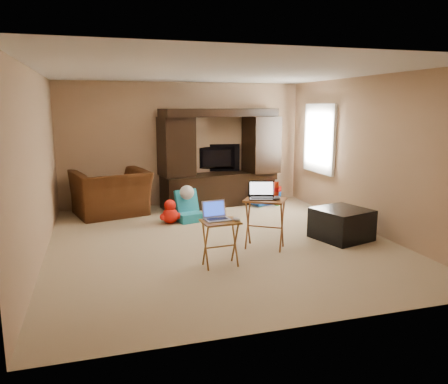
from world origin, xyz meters
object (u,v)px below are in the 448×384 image
object	(u,v)px
television	(217,158)
water_bottle	(276,189)
child_rocker	(189,206)
laptop_right	(262,191)
recliner	(111,193)
plush_toy	(170,211)
tray_table_right	(265,224)
entertainment_center	(220,158)
tray_table_left	(220,243)
mouse_right	(277,198)
ottoman	(342,224)
push_toy	(266,194)
mouse_left	(236,219)
laptop_left	(217,211)

from	to	relation	value
television	water_bottle	xyz separation A→B (m)	(0.04, -3.07, -0.11)
child_rocker	laptop_right	world-z (taller)	laptop_right
television	recliner	xyz separation A→B (m)	(-2.20, -0.50, -0.53)
plush_toy	tray_table_right	bearing A→B (deg)	-57.86
recliner	entertainment_center	bearing A→B (deg)	171.90
recliner	tray_table_left	xyz separation A→B (m)	(1.23, -3.16, -0.12)
laptop_right	child_rocker	bearing A→B (deg)	127.86
tray_table_right	water_bottle	distance (m)	0.52
child_rocker	tray_table_right	size ratio (longest dim) A/B	0.77
child_rocker	plush_toy	bearing A→B (deg)	176.98
entertainment_center	mouse_right	size ratio (longest dim) A/B	16.37
entertainment_center	ottoman	world-z (taller)	entertainment_center
mouse_right	water_bottle	world-z (taller)	water_bottle
recliner	water_bottle	world-z (taller)	water_bottle
push_toy	water_bottle	distance (m)	2.77
television	mouse_left	world-z (taller)	television
ottoman	laptop_right	xyz separation A→B (m)	(-1.34, -0.06, 0.61)
mouse_right	child_rocker	bearing A→B (deg)	114.45
recliner	laptop_right	world-z (taller)	laptop_right
plush_toy	laptop_right	bearing A→B (deg)	-58.52
entertainment_center	child_rocker	world-z (taller)	entertainment_center
mouse_right	mouse_left	bearing A→B (deg)	-148.09
recliner	child_rocker	world-z (taller)	recliner
entertainment_center	recliner	size ratio (longest dim) A/B	1.86
laptop_right	push_toy	bearing A→B (deg)	83.32
television	tray_table_right	xyz separation A→B (m)	(-0.16, -3.15, -0.58)
child_rocker	push_toy	xyz separation A→B (m)	(1.81, 0.84, -0.06)
mouse_left	water_bottle	bearing A→B (deg)	39.11
television	plush_toy	xyz separation A→B (m)	(-1.24, -1.42, -0.73)
laptop_left	push_toy	bearing A→B (deg)	51.93
recliner	mouse_right	world-z (taller)	recliner
mouse_left	television	bearing A→B (deg)	78.19
push_toy	entertainment_center	bearing A→B (deg)	148.38
television	push_toy	distance (m)	1.27
push_toy	mouse_left	size ratio (longest dim) A/B	4.85
recliner	push_toy	distance (m)	3.12
recliner	mouse_left	xyz separation A→B (m)	(1.42, -3.23, 0.20)
laptop_left	mouse_left	size ratio (longest dim) A/B	2.58
recliner	laptop_right	xyz separation A→B (m)	(2.00, -2.63, 0.42)
television	mouse_right	bearing A→B (deg)	97.24
child_rocker	water_bottle	world-z (taller)	water_bottle
plush_toy	mouse_right	xyz separation A→B (m)	(1.21, -1.85, 0.54)
ottoman	television	bearing A→B (deg)	110.40
recliner	tray_table_left	distance (m)	3.40
plush_toy	tray_table_left	xyz separation A→B (m)	(0.27, -2.24, 0.08)
television	tray_table_left	size ratio (longest dim) A/B	1.68
tray_table_right	mouse_right	distance (m)	0.43
child_rocker	plush_toy	world-z (taller)	child_rocker
television	laptop_right	size ratio (longest dim) A/B	2.64
plush_toy	mouse_right	world-z (taller)	mouse_right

